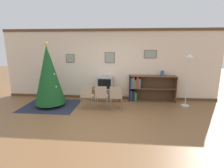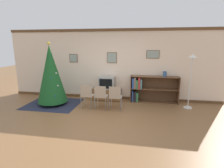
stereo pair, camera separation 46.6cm
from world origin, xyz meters
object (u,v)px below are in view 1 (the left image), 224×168
tv_console (105,94)px  bookshelf (144,88)px  television (105,83)px  folding_chair_left (87,96)px  standing_lamp (189,66)px  folding_chair_center (101,96)px  folding_chair_right (116,96)px  christmas_tree (49,75)px  vase (162,73)px

tv_console → bookshelf: bookshelf is taller
television → folding_chair_left: bearing=-115.5°
television → standing_lamp: size_ratio=0.32×
folding_chair_center → bookshelf: (1.49, 1.08, 0.03)m
folding_chair_left → tv_console: bearing=64.6°
folding_chair_right → bookshelf: (1.01, 1.08, 0.03)m
christmas_tree → folding_chair_left: bearing=-9.3°
folding_chair_right → folding_chair_center: bearing=180.0°
tv_console → vase: size_ratio=5.46×
tv_console → standing_lamp: 3.14m
standing_lamp → tv_console: bearing=172.7°
bookshelf → folding_chair_center: bearing=-144.1°
folding_chair_center → christmas_tree: bearing=173.1°
television → folding_chair_right: size_ratio=0.72×
bookshelf → folding_chair_right: bearing=-133.0°
folding_chair_center → standing_lamp: bearing=12.5°
folding_chair_right → standing_lamp: bearing=14.9°
tv_console → television: 0.46m
vase → folding_chair_left: bearing=-157.7°
television → vase: (2.12, 0.06, 0.39)m
television → folding_chair_right: (0.48, -1.01, -0.23)m
television → standing_lamp: (2.90, -0.37, 0.70)m
folding_chair_center → folding_chair_right: bearing=0.0°
vase → standing_lamp: (0.78, -0.43, 0.31)m
tv_console → folding_chair_center: (0.00, -1.01, 0.24)m
television → folding_chair_center: television is taller
tv_console → folding_chair_left: folding_chair_left is taller
folding_chair_left → folding_chair_center: size_ratio=1.00×
folding_chair_left → bookshelf: 2.25m
folding_chair_center → vase: (2.12, 1.07, 0.61)m
tv_console → folding_chair_left: size_ratio=1.32×
folding_chair_left → vase: bearing=22.3°
television → folding_chair_left: television is taller
standing_lamp → vase: bearing=151.3°
vase → folding_chair_right: bearing=-146.9°
tv_console → folding_chair_right: bearing=-64.6°
folding_chair_right → vase: 2.05m
folding_chair_center → bookshelf: size_ratio=0.47×
tv_console → folding_chair_right: 1.15m
television → folding_chair_center: (0.00, -1.01, -0.23)m
tv_console → bookshelf: bearing=2.5°
television → standing_lamp: bearing=-7.3°
bookshelf → vase: 0.86m
tv_console → folding_chair_left: (-0.48, -1.01, 0.24)m
standing_lamp → folding_chair_right: bearing=-165.1°
christmas_tree → bookshelf: 3.49m
television → vase: vase is taller
folding_chair_center → vase: bearing=26.8°
folding_chair_left → standing_lamp: standing_lamp is taller
television → folding_chair_right: television is taller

